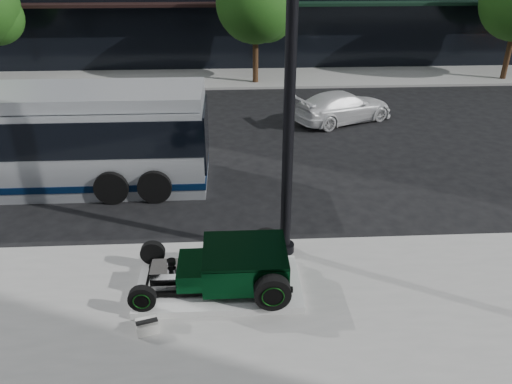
{
  "coord_description": "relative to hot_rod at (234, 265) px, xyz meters",
  "views": [
    {
      "loc": [
        -0.35,
        -12.28,
        6.7
      ],
      "look_at": [
        0.24,
        -1.52,
        1.2
      ],
      "focal_mm": 35.0,
      "sensor_mm": 36.0,
      "label": 1
    }
  ],
  "objects": [
    {
      "name": "ground",
      "position": [
        0.33,
        3.82,
        -0.7
      ],
      "size": [
        120.0,
        120.0,
        0.0
      ],
      "primitive_type": "plane",
      "color": "black",
      "rests_on": "ground"
    },
    {
      "name": "sidewalk_far",
      "position": [
        0.33,
        17.82,
        -0.64
      ],
      "size": [
        70.0,
        4.0,
        0.12
      ],
      "primitive_type": "cube",
      "color": "gray",
      "rests_on": "ground"
    },
    {
      "name": "street_trees",
      "position": [
        1.48,
        16.89,
        3.07
      ],
      "size": [
        29.8,
        3.8,
        5.7
      ],
      "color": "black",
      "rests_on": "sidewalk_far"
    },
    {
      "name": "display_plinth",
      "position": [
        -0.33,
        -0.0,
        -0.5
      ],
      "size": [
        3.4,
        1.8,
        0.15
      ],
      "primitive_type": "cube",
      "color": "silver",
      "rests_on": "sidewalk_near"
    },
    {
      "name": "hot_rod",
      "position": [
        0.0,
        0.0,
        0.0
      ],
      "size": [
        3.22,
        2.0,
        0.81
      ],
      "color": "black",
      "rests_on": "display_plinth"
    },
    {
      "name": "info_plaque",
      "position": [
        -1.66,
        -1.21,
        -0.45
      ],
      "size": [
        0.47,
        0.4,
        0.31
      ],
      "color": "silver",
      "rests_on": "sidewalk_near"
    },
    {
      "name": "lamppost",
      "position": [
        1.2,
        1.31,
        3.09
      ],
      "size": [
        0.44,
        0.44,
        7.93
      ],
      "color": "black",
      "rests_on": "sidewalk_near"
    },
    {
      "name": "white_sedan",
      "position": [
        4.57,
        10.81,
        -0.09
      ],
      "size": [
        4.52,
        3.28,
        1.22
      ],
      "primitive_type": "imported",
      "rotation": [
        0.0,
        0.0,
        1.99
      ],
      "color": "white",
      "rests_on": "ground"
    }
  ]
}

